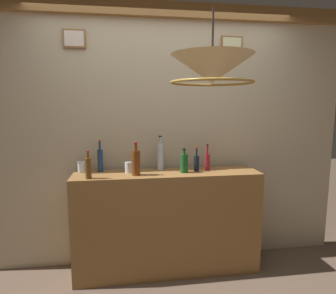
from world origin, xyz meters
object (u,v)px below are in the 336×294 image
object	(u,v)px
liquor_bottle_brandy	(88,168)
pendant_lamp	(212,70)
liquor_bottle_whiskey	(100,160)
glass_tumbler_highball	(81,167)
glass_tumbler_rocks	(129,167)
liquor_bottle_sherry	(160,156)
liquor_bottle_mezcal	(136,162)
liquor_bottle_gin	(207,161)
liquor_bottle_port	(184,163)
liquor_bottle_amaro	(196,163)

from	to	relation	value
liquor_bottle_brandy	pendant_lamp	distance (m)	1.40
liquor_bottle_whiskey	glass_tumbler_highball	bearing A→B (deg)	-179.57
glass_tumbler_rocks	pendant_lamp	size ratio (longest dim) A/B	0.21
liquor_bottle_sherry	liquor_bottle_mezcal	bearing A→B (deg)	-142.63
liquor_bottle_whiskey	glass_tumbler_rocks	world-z (taller)	liquor_bottle_whiskey
liquor_bottle_whiskey	glass_tumbler_highball	world-z (taller)	liquor_bottle_whiskey
liquor_bottle_gin	glass_tumbler_rocks	size ratio (longest dim) A/B	2.57
liquor_bottle_port	glass_tumbler_rocks	xyz separation A→B (m)	(-0.52, 0.08, -0.04)
liquor_bottle_gin	pendant_lamp	world-z (taller)	pendant_lamp
liquor_bottle_mezcal	liquor_bottle_brandy	bearing A→B (deg)	-170.81
liquor_bottle_port	pendant_lamp	size ratio (longest dim) A/B	0.47
liquor_bottle_gin	liquor_bottle_brandy	bearing A→B (deg)	-170.61
liquor_bottle_whiskey	pendant_lamp	distance (m)	1.52
liquor_bottle_gin	glass_tumbler_highball	world-z (taller)	liquor_bottle_gin
liquor_bottle_sherry	glass_tumbler_highball	xyz separation A→B (m)	(-0.75, 0.00, -0.09)
liquor_bottle_port	glass_tumbler_highball	bearing A→B (deg)	171.35
liquor_bottle_whiskey	glass_tumbler_rocks	distance (m)	0.28
liquor_bottle_gin	liquor_bottle_mezcal	bearing A→B (deg)	-170.49
liquor_bottle_whiskey	liquor_bottle_brandy	bearing A→B (deg)	-107.17
liquor_bottle_gin	pendant_lamp	distance (m)	1.31
pendant_lamp	liquor_bottle_mezcal	bearing A→B (deg)	114.30
liquor_bottle_whiskey	liquor_bottle_port	bearing A→B (deg)	-10.67
liquor_bottle_amaro	liquor_bottle_port	size ratio (longest dim) A/B	1.02
liquor_bottle_port	liquor_bottle_brandy	xyz separation A→B (m)	(-0.86, -0.11, 0.00)
liquor_bottle_brandy	glass_tumbler_rocks	world-z (taller)	liquor_bottle_brandy
glass_tumbler_highball	liquor_bottle_brandy	bearing A→B (deg)	-69.26
liquor_bottle_port	glass_tumbler_highball	distance (m)	0.97
liquor_bottle_brandy	glass_tumbler_rocks	bearing A→B (deg)	28.94
liquor_bottle_mezcal	glass_tumbler_highball	size ratio (longest dim) A/B	2.95
liquor_bottle_mezcal	pendant_lamp	bearing A→B (deg)	-65.70
liquor_bottle_gin	liquor_bottle_port	bearing A→B (deg)	-163.56
liquor_bottle_sherry	pendant_lamp	xyz separation A→B (m)	(0.17, -1.11, 0.69)
liquor_bottle_sherry	glass_tumbler_rocks	distance (m)	0.33
liquor_bottle_sherry	liquor_bottle_amaro	size ratio (longest dim) A/B	1.45
liquor_bottle_mezcal	glass_tumbler_highball	bearing A→B (deg)	159.42
liquor_bottle_whiskey	liquor_bottle_amaro	world-z (taller)	liquor_bottle_whiskey
liquor_bottle_whiskey	liquor_bottle_amaro	xyz separation A→B (m)	(0.91, -0.11, -0.04)
liquor_bottle_port	pendant_lamp	xyz separation A→B (m)	(-0.04, -0.96, 0.74)
liquor_bottle_brandy	liquor_bottle_whiskey	bearing A→B (deg)	72.83
liquor_bottle_amaro	pendant_lamp	size ratio (longest dim) A/B	0.48
liquor_bottle_whiskey	liquor_bottle_gin	size ratio (longest dim) A/B	1.17
liquor_bottle_amaro	glass_tumbler_rocks	size ratio (longest dim) A/B	2.34
liquor_bottle_port	liquor_bottle_sherry	bearing A→B (deg)	145.42
liquor_bottle_brandy	pendant_lamp	size ratio (longest dim) A/B	0.51
liquor_bottle_brandy	glass_tumbler_rocks	size ratio (longest dim) A/B	2.46
liquor_bottle_gin	glass_tumbler_rocks	bearing A→B (deg)	179.37
liquor_bottle_whiskey	liquor_bottle_port	distance (m)	0.80
liquor_bottle_gin	liquor_bottle_brandy	size ratio (longest dim) A/B	1.04
liquor_bottle_amaro	glass_tumbler_highball	xyz separation A→B (m)	(-1.09, 0.11, -0.03)
liquor_bottle_gin	liquor_bottle_sherry	bearing A→B (deg)	171.17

